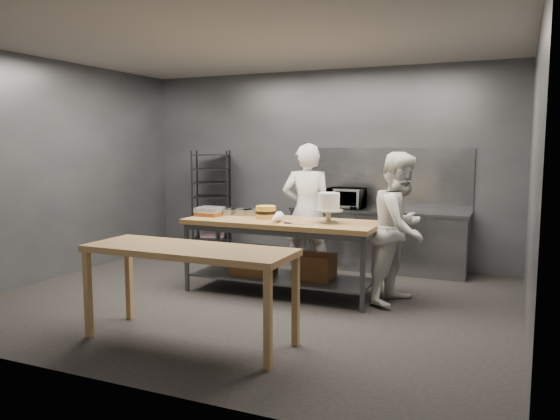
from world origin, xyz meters
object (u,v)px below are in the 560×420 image
object	(u,v)px
speed_rack	(212,205)
layer_cake	(266,212)
near_counter	(189,256)
chef_behind	(307,212)
frosted_cake_stand	(329,204)
work_table	(281,248)
microwave	(346,198)
chef_right	(400,228)

from	to	relation	value
speed_rack	layer_cake	size ratio (longest dim) A/B	6.90
near_counter	layer_cake	bearing A→B (deg)	93.80
speed_rack	chef_behind	bearing A→B (deg)	-22.92
near_counter	frosted_cake_stand	distance (m)	2.05
work_table	microwave	xyz separation A→B (m)	(0.30, 1.75, 0.48)
chef_behind	frosted_cake_stand	xyz separation A→B (m)	(0.59, -0.83, 0.22)
speed_rack	near_counter	bearing A→B (deg)	-62.12
near_counter	chef_right	size ratio (longest dim) A/B	1.14
frosted_cake_stand	layer_cake	distance (m)	0.87
chef_right	layer_cake	distance (m)	1.67
speed_rack	microwave	xyz separation A→B (m)	(2.29, 0.08, 0.19)
microwave	frosted_cake_stand	bearing A→B (deg)	-79.55
chef_behind	microwave	bearing A→B (deg)	-122.23
speed_rack	frosted_cake_stand	size ratio (longest dim) A/B	4.86
work_table	chef_behind	distance (m)	0.90
work_table	microwave	distance (m)	1.84
microwave	speed_rack	bearing A→B (deg)	-178.00
speed_rack	chef_right	bearing A→B (deg)	-23.48
speed_rack	chef_right	xyz separation A→B (m)	(3.42, -1.49, 0.02)
microwave	layer_cake	distance (m)	1.78
chef_behind	layer_cake	xyz separation A→B (m)	(-0.26, -0.77, 0.07)
microwave	frosted_cake_stand	size ratio (longest dim) A/B	1.51
speed_rack	chef_right	size ratio (longest dim) A/B	0.99
chef_behind	speed_rack	bearing A→B (deg)	-39.16
near_counter	microwave	distance (m)	3.68
layer_cake	chef_right	bearing A→B (deg)	4.65
work_table	chef_behind	xyz separation A→B (m)	(0.03, 0.82, 0.36)
work_table	layer_cake	bearing A→B (deg)	167.35
chef_right	microwave	distance (m)	1.94
chef_behind	layer_cake	bearing A→B (deg)	55.16
speed_rack	chef_right	world-z (taller)	chef_right
near_counter	chef_right	distance (m)	2.59
layer_cake	microwave	bearing A→B (deg)	72.82
work_table	layer_cake	world-z (taller)	layer_cake
microwave	work_table	bearing A→B (deg)	-99.75
chef_right	microwave	world-z (taller)	chef_right
near_counter	frosted_cake_stand	size ratio (longest dim) A/B	5.56
layer_cake	work_table	bearing A→B (deg)	-12.65
near_counter	chef_right	bearing A→B (deg)	53.62
work_table	chef_behind	size ratio (longest dim) A/B	1.29
speed_rack	microwave	world-z (taller)	speed_rack
near_counter	frosted_cake_stand	bearing A→B (deg)	69.07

